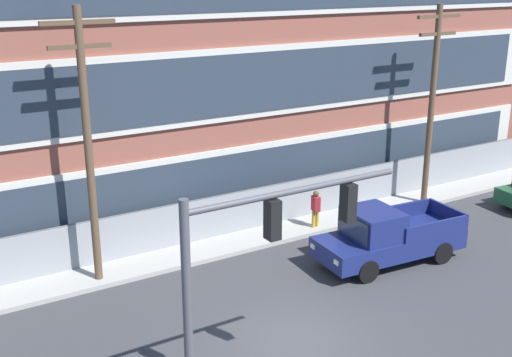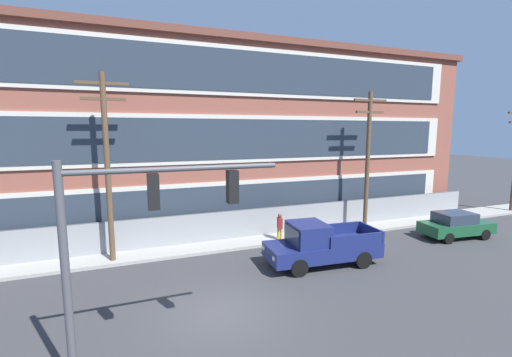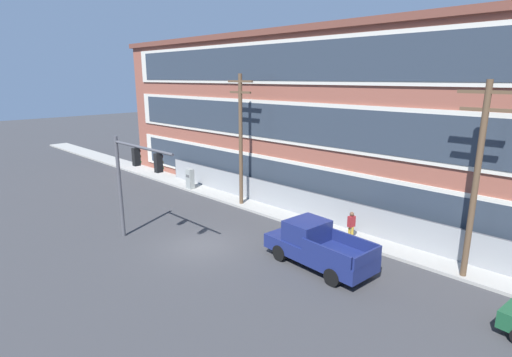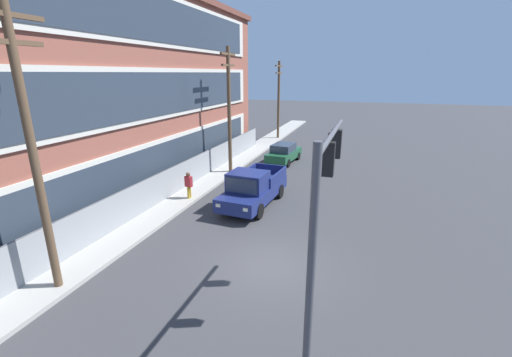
% 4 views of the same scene
% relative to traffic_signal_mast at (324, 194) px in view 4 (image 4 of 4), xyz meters
% --- Properties ---
extents(ground_plane, '(160.00, 160.00, 0.00)m').
position_rel_traffic_signal_mast_xyz_m(ground_plane, '(2.67, 2.19, -4.07)').
color(ground_plane, '#38383A').
extents(sidewalk_building_side, '(80.00, 2.18, 0.16)m').
position_rel_traffic_signal_mast_xyz_m(sidewalk_building_side, '(2.67, 9.07, -3.99)').
color(sidewalk_building_side, '#9E9B93').
rests_on(sidewalk_building_side, ground).
extents(chain_link_fence, '(34.33, 0.06, 1.82)m').
position_rel_traffic_signal_mast_xyz_m(chain_link_fence, '(6.54, 9.65, -3.14)').
color(chain_link_fence, gray).
rests_on(chain_link_fence, ground).
extents(traffic_signal_mast, '(5.49, 0.43, 5.72)m').
position_rel_traffic_signal_mast_xyz_m(traffic_signal_mast, '(0.00, 0.00, 0.00)').
color(traffic_signal_mast, '#4C4C51').
rests_on(traffic_signal_mast, ground).
extents(pickup_truck_navy, '(5.61, 2.48, 2.09)m').
position_rel_traffic_signal_mast_xyz_m(pickup_truck_navy, '(8.33, 4.74, -3.10)').
color(pickup_truck_navy, navy).
rests_on(pickup_truck_navy, ground).
extents(sedan_dark_green, '(4.37, 2.18, 1.56)m').
position_rel_traffic_signal_mast_xyz_m(sedan_dark_green, '(18.13, 5.41, -3.27)').
color(sedan_dark_green, '#194C2D').
rests_on(sedan_dark_green, ground).
extents(utility_pole_near_corner, '(2.26, 0.26, 9.01)m').
position_rel_traffic_signal_mast_xyz_m(utility_pole_near_corner, '(-0.93, 8.52, 0.87)').
color(utility_pole_near_corner, brown).
rests_on(utility_pole_near_corner, ground).
extents(utility_pole_midblock, '(2.32, 0.26, 8.70)m').
position_rel_traffic_signal_mast_xyz_m(utility_pole_midblock, '(13.82, 8.31, 0.72)').
color(utility_pole_midblock, brown).
rests_on(utility_pole_midblock, ground).
extents(utility_pole_far_east, '(2.78, 0.26, 8.20)m').
position_rel_traffic_signal_mast_xyz_m(utility_pole_far_east, '(28.04, 8.48, 0.54)').
color(utility_pole_far_east, brown).
rests_on(utility_pole_far_east, ground).
extents(pedestrian_near_cabinet, '(0.32, 0.44, 1.69)m').
position_rel_traffic_signal_mast_xyz_m(pedestrian_near_cabinet, '(7.95, 8.44, -3.10)').
color(pedestrian_near_cabinet, '#B7932D').
rests_on(pedestrian_near_cabinet, ground).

